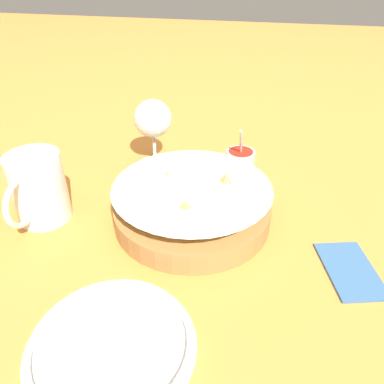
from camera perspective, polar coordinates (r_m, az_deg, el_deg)
The scene contains 7 objects.
ground_plane at distance 0.66m, azimuth 3.32°, elevation -3.14°, with size 4.00×4.00×0.00m, color orange.
food_basket at distance 0.62m, azimuth 0.00°, elevation -2.11°, with size 0.26×0.26×0.08m.
sauce_cup at distance 0.77m, azimuth 7.35°, elevation 4.84°, with size 0.07×0.06×0.10m.
wine_glass at distance 0.76m, azimuth -5.99°, elevation 10.68°, with size 0.08×0.08×0.14m.
beer_mug at distance 0.66m, azimuth -22.30°, elevation 0.19°, with size 0.13×0.09×0.12m.
side_plate at distance 0.47m, azimuth -12.19°, elevation -21.65°, with size 0.20×0.20×0.01m.
napkin at distance 0.59m, azimuth 22.99°, elevation -10.75°, with size 0.13×0.10×0.01m.
Camera 1 is at (0.52, 0.08, 0.39)m, focal length 35.00 mm.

